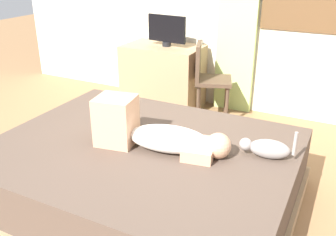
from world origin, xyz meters
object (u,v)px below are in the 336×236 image
object	(u,v)px
person_lying	(155,133)
cup	(199,42)
bed	(143,175)
tv_monitor	(167,30)
chair_by_desk	(207,76)
cat	(267,148)
desk	(163,77)

from	to	relation	value
person_lying	cup	bearing A→B (deg)	104.17
bed	tv_monitor	size ratio (longest dim) A/B	4.42
cup	tv_monitor	bearing A→B (deg)	-145.46
person_lying	tv_monitor	xyz separation A→B (m)	(-0.83, 1.80, 0.32)
bed	chair_by_desk	xyz separation A→B (m)	(-0.16, 1.65, 0.27)
cat	desk	xyz separation A→B (m)	(-1.59, 1.59, -0.18)
person_lying	cup	distance (m)	2.09
cat	chair_by_desk	size ratio (longest dim) A/B	0.41
person_lying	desk	bearing A→B (deg)	115.84
tv_monitor	chair_by_desk	world-z (taller)	tv_monitor
tv_monitor	chair_by_desk	xyz separation A→B (m)	(0.57, -0.16, -0.41)
desk	cup	bearing A→B (deg)	30.87
cat	chair_by_desk	bearing A→B (deg)	124.18
person_lying	tv_monitor	size ratio (longest dim) A/B	1.96
cat	cup	size ratio (longest dim) A/B	4.51
bed	desk	xyz separation A→B (m)	(-0.78, 1.81, 0.13)
bed	cup	bearing A→B (deg)	101.53
tv_monitor	chair_by_desk	distance (m)	0.72
bed	chair_by_desk	world-z (taller)	chair_by_desk
tv_monitor	bed	bearing A→B (deg)	-68.06
cat	tv_monitor	xyz separation A→B (m)	(-1.54, 1.59, 0.37)
person_lying	cat	size ratio (longest dim) A/B	2.65
bed	cup	size ratio (longest dim) A/B	26.87
person_lying	tv_monitor	world-z (taller)	tv_monitor
tv_monitor	person_lying	bearing A→B (deg)	-65.40
chair_by_desk	cup	bearing A→B (deg)	123.88
bed	chair_by_desk	distance (m)	1.68
cup	chair_by_desk	world-z (taller)	chair_by_desk
cat	desk	bearing A→B (deg)	134.95
cup	person_lying	bearing A→B (deg)	-75.83
desk	tv_monitor	world-z (taller)	tv_monitor
desk	cup	size ratio (longest dim) A/B	11.37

